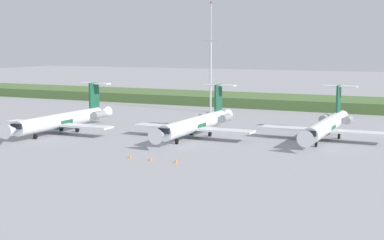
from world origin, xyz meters
TOP-DOWN VIEW (x-y plane):
  - ground_plane at (0.00, 30.00)m, footprint 500.00×500.00m
  - grass_berm at (0.00, 66.14)m, footprint 320.00×20.00m
  - regional_jet_nearest at (-24.01, 2.64)m, footprint 22.81×31.00m
  - regional_jet_second at (1.23, 8.72)m, footprint 22.81×31.00m
  - regional_jet_third at (23.28, 16.14)m, footprint 22.81×31.00m
  - antenna_mast at (-11.82, 45.79)m, footprint 4.40×0.50m
  - safety_cone_front_marker at (0.28, -13.07)m, footprint 0.44×0.44m
  - safety_cone_mid_marker at (3.91, -13.32)m, footprint 0.44×0.44m
  - safety_cone_rear_marker at (7.96, -13.11)m, footprint 0.44×0.44m

SIDE VIEW (x-z plane):
  - ground_plane at x=0.00m, z-range 0.00..0.00m
  - safety_cone_front_marker at x=0.28m, z-range 0.00..0.55m
  - safety_cone_mid_marker at x=3.91m, z-range 0.00..0.55m
  - safety_cone_rear_marker at x=7.96m, z-range 0.00..0.55m
  - grass_berm at x=0.00m, z-range 0.00..2.66m
  - regional_jet_nearest at x=-24.01m, z-range -1.96..7.04m
  - regional_jet_second at x=1.23m, z-range -1.96..7.04m
  - regional_jet_third at x=23.28m, z-range -1.96..7.04m
  - antenna_mast at x=-11.82m, z-range -2.38..24.82m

